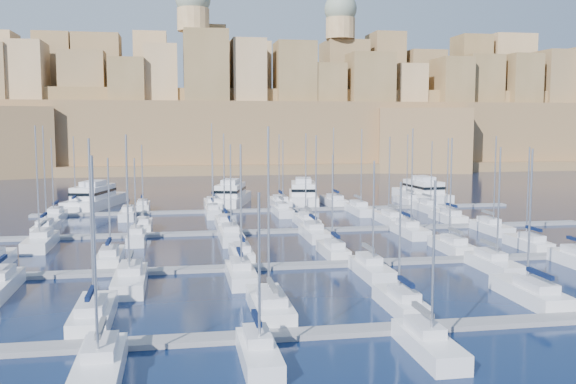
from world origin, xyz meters
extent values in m
plane|color=black|center=(0.00, 0.00, 0.00)|extent=(600.00, 600.00, 0.00)
cube|color=slate|center=(0.00, -34.00, 0.20)|extent=(84.00, 2.00, 0.40)
cube|color=slate|center=(0.00, -12.00, 0.20)|extent=(84.00, 2.00, 0.40)
cube|color=slate|center=(0.00, 10.00, 0.20)|extent=(84.00, 2.00, 0.40)
cube|color=slate|center=(0.00, 32.00, 0.20)|extent=(84.00, 2.00, 0.40)
cube|color=white|center=(-24.60, -28.30, 0.53)|extent=(2.82, 9.40, 1.67)
cube|color=silver|center=(-24.60, -29.24, 1.72)|extent=(1.97, 4.23, 0.70)
cylinder|color=#9EA0A8|center=(-24.60, -27.83, 7.76)|extent=(0.18, 0.18, 12.79)
cube|color=black|center=(-24.60, -29.71, 2.77)|extent=(0.35, 3.76, 0.35)
cube|color=white|center=(-10.98, -28.27, 0.54)|extent=(2.84, 9.46, 1.67)
cube|color=silver|center=(-10.98, -29.22, 1.72)|extent=(1.99, 4.25, 0.70)
cylinder|color=#9EA0A8|center=(-10.98, -27.80, 8.21)|extent=(0.18, 0.18, 13.66)
cube|color=#595B60|center=(-10.98, -29.69, 2.77)|extent=(0.35, 3.78, 0.35)
cube|color=white|center=(-0.26, -29.03, 0.50)|extent=(2.38, 7.94, 1.60)
cube|color=silver|center=(-0.26, -29.83, 1.65)|extent=(1.67, 3.57, 0.70)
cylinder|color=#9EA0A8|center=(-0.26, -28.64, 5.94)|extent=(0.18, 0.18, 9.28)
cube|color=black|center=(-0.26, -30.22, 2.70)|extent=(0.35, 3.17, 0.35)
cube|color=white|center=(11.70, -28.32, 0.53)|extent=(2.81, 9.36, 1.67)
cube|color=silver|center=(11.70, -29.25, 1.72)|extent=(1.97, 4.21, 0.70)
cylinder|color=#9EA0A8|center=(11.70, -27.85, 7.25)|extent=(0.18, 0.18, 11.77)
cube|color=black|center=(11.70, -29.72, 2.77)|extent=(0.35, 3.75, 0.35)
cube|color=white|center=(-22.92, -39.50, 0.52)|extent=(2.70, 9.00, 1.65)
cube|color=silver|center=(-22.92, -38.60, 1.70)|extent=(1.89, 4.05, 0.70)
cylinder|color=#9EA0A8|center=(-22.92, -39.95, 7.40)|extent=(0.18, 0.18, 12.11)
cube|color=#595B60|center=(-22.92, -38.15, 2.75)|extent=(0.35, 3.60, 0.35)
cube|color=white|center=(-13.20, -38.79, 0.49)|extent=(2.27, 7.57, 1.58)
cube|color=silver|center=(-13.20, -38.03, 1.63)|extent=(1.59, 3.41, 0.70)
cylinder|color=#9EA0A8|center=(-13.20, -39.17, 6.17)|extent=(0.18, 0.18, 9.78)
cube|color=black|center=(-13.20, -37.65, 2.68)|extent=(0.35, 3.03, 0.35)
cube|color=white|center=(-1.89, -39.05, 0.50)|extent=(2.43, 8.11, 1.61)
cube|color=silver|center=(-1.89, -38.24, 1.66)|extent=(1.70, 3.65, 0.70)
cylinder|color=#9EA0A8|center=(-1.89, -39.46, 6.48)|extent=(0.18, 0.18, 10.34)
cube|color=#595B60|center=(-1.89, -37.84, 2.71)|extent=(0.35, 3.24, 0.35)
cube|color=white|center=(-25.43, -6.82, 0.51)|extent=(2.51, 8.37, 1.62)
cube|color=silver|center=(-25.43, -7.65, 1.67)|extent=(1.76, 3.77, 0.70)
cylinder|color=#9EA0A8|center=(-25.43, -6.40, 6.44)|extent=(0.18, 0.18, 10.25)
cube|color=black|center=(-25.43, -8.07, 2.72)|extent=(0.35, 3.35, 0.35)
cube|color=white|center=(-11.11, -7.18, 0.49)|extent=(2.29, 7.65, 1.58)
cube|color=silver|center=(-11.11, -7.94, 1.63)|extent=(1.61, 3.44, 0.70)
cylinder|color=#9EA0A8|center=(-11.11, -6.79, 6.50)|extent=(0.18, 0.18, 10.44)
cube|color=black|center=(-11.11, -8.32, 2.68)|extent=(0.35, 3.06, 0.35)
cube|color=white|center=(-0.51, -7.10, 0.49)|extent=(2.34, 7.79, 1.59)
cube|color=silver|center=(-0.51, -7.88, 1.64)|extent=(1.64, 3.51, 0.70)
cylinder|color=#9EA0A8|center=(-0.51, -6.71, 6.49)|extent=(0.18, 0.18, 10.41)
cube|color=black|center=(-0.51, -8.27, 2.69)|extent=(0.35, 3.12, 0.35)
cube|color=white|center=(14.08, -6.79, 0.51)|extent=(2.53, 8.43, 1.62)
cube|color=silver|center=(14.08, -7.63, 1.67)|extent=(1.77, 3.79, 0.70)
cylinder|color=#9EA0A8|center=(14.08, -6.36, 7.44)|extent=(0.18, 0.18, 12.23)
cube|color=#595B60|center=(14.08, -8.05, 2.72)|extent=(0.35, 3.37, 0.35)
cube|color=white|center=(24.02, -6.96, 0.50)|extent=(2.42, 8.08, 1.60)
cube|color=silver|center=(24.02, -7.77, 1.65)|extent=(1.70, 3.63, 0.70)
cylinder|color=#9EA0A8|center=(24.02, -6.56, 6.86)|extent=(0.18, 0.18, 11.11)
cube|color=black|center=(24.02, -8.17, 2.70)|extent=(0.35, 3.23, 0.35)
cube|color=black|center=(-34.25, -16.32, 2.77)|extent=(0.35, 3.80, 0.35)
cube|color=white|center=(-22.59, -17.79, 0.54)|extent=(2.87, 9.57, 1.68)
cube|color=silver|center=(-22.59, -16.83, 1.73)|extent=(2.01, 4.31, 0.70)
cylinder|color=#9EA0A8|center=(-22.59, -18.27, 7.83)|extent=(0.18, 0.18, 12.90)
cube|color=#595B60|center=(-22.59, -16.35, 2.78)|extent=(0.35, 3.83, 0.35)
cube|color=white|center=(-12.15, -17.23, 0.51)|extent=(2.54, 8.45, 1.62)
cube|color=silver|center=(-12.15, -16.38, 1.67)|extent=(1.77, 3.80, 0.70)
cylinder|color=#9EA0A8|center=(-12.15, -17.65, 7.32)|extent=(0.18, 0.18, 12.00)
cube|color=black|center=(-12.15, -15.96, 2.72)|extent=(0.35, 3.38, 0.35)
cube|color=white|center=(0.96, -17.23, 0.51)|extent=(2.54, 8.46, 1.62)
cube|color=silver|center=(0.96, -16.38, 1.67)|extent=(1.78, 3.80, 0.70)
cylinder|color=#9EA0A8|center=(0.96, -17.65, 6.49)|extent=(0.18, 0.18, 10.33)
cube|color=#595B60|center=(0.96, -15.96, 2.72)|extent=(0.35, 3.38, 0.35)
cube|color=white|center=(14.17, -17.38, 0.52)|extent=(2.63, 8.77, 1.64)
cube|color=silver|center=(14.17, -16.51, 1.69)|extent=(1.84, 3.95, 0.70)
cylinder|color=#9EA0A8|center=(14.17, -17.82, 7.11)|extent=(0.18, 0.18, 11.55)
cube|color=#595B60|center=(14.17, -16.07, 2.74)|extent=(0.35, 3.51, 0.35)
cube|color=white|center=(-36.27, 15.30, 0.51)|extent=(2.58, 8.59, 1.63)
cube|color=silver|center=(-36.27, 14.44, 1.68)|extent=(1.80, 3.87, 0.70)
cylinder|color=#9EA0A8|center=(-36.27, 15.72, 8.16)|extent=(0.18, 0.18, 13.65)
cube|color=black|center=(-36.27, 14.01, 2.73)|extent=(0.35, 3.44, 0.35)
cube|color=white|center=(-22.93, 14.93, 0.50)|extent=(2.36, 7.86, 1.59)
cube|color=silver|center=(-22.93, 14.14, 1.64)|extent=(1.65, 3.54, 0.70)
cylinder|color=#9EA0A8|center=(-22.93, 15.32, 6.78)|extent=(0.18, 0.18, 10.97)
cube|color=#595B60|center=(-22.93, 13.75, 2.69)|extent=(0.35, 3.14, 0.35)
cube|color=white|center=(-11.28, 15.22, 0.51)|extent=(2.53, 8.44, 1.62)
cube|color=silver|center=(-11.28, 14.38, 1.67)|extent=(1.77, 3.80, 0.70)
cylinder|color=#9EA0A8|center=(-11.28, 15.64, 7.56)|extent=(0.18, 0.18, 12.47)
cube|color=black|center=(-11.28, 13.95, 2.72)|extent=(0.35, 3.38, 0.35)
cube|color=white|center=(0.96, 15.45, 0.52)|extent=(2.67, 8.90, 1.64)
cube|color=silver|center=(0.96, 14.56, 1.69)|extent=(1.87, 4.00, 0.70)
cylinder|color=#9EA0A8|center=(0.96, 15.89, 7.58)|extent=(0.18, 0.18, 12.48)
cube|color=#595B60|center=(0.96, 14.11, 2.74)|extent=(0.35, 3.56, 0.35)
cube|color=white|center=(14.12, 15.65, 0.53)|extent=(2.79, 9.30, 1.66)
cube|color=silver|center=(14.12, 14.72, 1.71)|extent=(1.95, 4.18, 0.70)
cylinder|color=#9EA0A8|center=(14.12, 16.11, 7.31)|extent=(0.18, 0.18, 11.89)
cube|color=#595B60|center=(14.12, 14.25, 2.76)|extent=(0.35, 3.72, 0.35)
cube|color=white|center=(23.57, 15.52, 0.53)|extent=(2.71, 9.04, 1.65)
cube|color=silver|center=(23.57, 14.61, 1.70)|extent=(1.90, 4.07, 0.70)
cylinder|color=#9EA0A8|center=(23.57, 15.97, 7.18)|extent=(0.18, 0.18, 11.66)
cube|color=black|center=(23.57, 14.16, 2.75)|extent=(0.35, 3.61, 0.35)
cube|color=white|center=(-34.82, 4.15, 0.54)|extent=(2.91, 9.70, 1.68)
cube|color=silver|center=(-34.82, 5.12, 1.73)|extent=(2.04, 4.36, 0.70)
cylinder|color=#9EA0A8|center=(-34.82, 3.67, 8.21)|extent=(0.18, 0.18, 13.65)
cube|color=#595B60|center=(-34.82, 5.61, 2.78)|extent=(0.35, 3.88, 0.35)
cube|color=white|center=(-23.34, 5.25, 0.49)|extent=(2.25, 7.49, 1.57)
cube|color=silver|center=(-23.34, 6.00, 1.62)|extent=(1.57, 3.37, 0.70)
cylinder|color=#9EA0A8|center=(-23.34, 4.88, 6.09)|extent=(0.18, 0.18, 9.64)
cube|color=#595B60|center=(-23.34, 6.38, 2.67)|extent=(0.35, 3.00, 0.35)
cube|color=white|center=(-11.31, 4.32, 0.53)|extent=(2.81, 9.37, 1.67)
cube|color=silver|center=(-11.31, 5.25, 1.72)|extent=(1.97, 4.21, 0.70)
cylinder|color=#9EA0A8|center=(-11.31, 3.85, 7.00)|extent=(0.18, 0.18, 11.26)
cube|color=black|center=(-11.31, 5.72, 2.77)|extent=(0.35, 3.75, 0.35)
cube|color=white|center=(-0.11, 4.42, 0.53)|extent=(2.75, 9.16, 1.66)
cube|color=silver|center=(-0.11, 5.34, 1.71)|extent=(1.92, 4.12, 0.70)
cylinder|color=#9EA0A8|center=(-0.11, 3.96, 7.54)|extent=(0.18, 0.18, 12.37)
cube|color=black|center=(-0.11, 5.80, 2.76)|extent=(0.35, 3.66, 0.35)
cube|color=white|center=(13.15, 4.45, 0.53)|extent=(2.73, 9.10, 1.66)
cube|color=silver|center=(13.15, 5.36, 1.71)|extent=(1.91, 4.10, 0.70)
cylinder|color=#9EA0A8|center=(13.15, 3.99, 7.98)|extent=(0.18, 0.18, 13.24)
cube|color=black|center=(13.15, 5.81, 2.76)|extent=(0.35, 3.64, 0.35)
cube|color=white|center=(25.34, 4.68, 0.52)|extent=(2.59, 8.64, 1.63)
cube|color=silver|center=(25.34, 5.54, 1.68)|extent=(1.81, 3.89, 0.70)
cylinder|color=#9EA0A8|center=(25.34, 4.25, 7.45)|extent=(0.18, 0.18, 12.23)
cube|color=#595B60|center=(25.34, 5.98, 2.73)|extent=(0.35, 3.46, 0.35)
cube|color=white|center=(-35.51, 37.04, 0.50)|extent=(2.42, 8.08, 1.60)
cube|color=silver|center=(-35.51, 36.23, 1.65)|extent=(1.70, 3.64, 0.70)
cylinder|color=#9EA0A8|center=(-35.51, 37.45, 7.19)|extent=(0.18, 0.18, 11.77)
cube|color=black|center=(-35.51, 35.83, 2.70)|extent=(0.35, 3.23, 0.35)
cube|color=white|center=(-24.08, 36.85, 0.49)|extent=(2.31, 7.70, 1.58)
cube|color=silver|center=(-24.08, 36.08, 1.63)|extent=(1.62, 3.46, 0.70)
cylinder|color=#9EA0A8|center=(-24.08, 37.23, 6.15)|extent=(0.18, 0.18, 9.72)
cube|color=black|center=(-24.08, 35.69, 2.68)|extent=(0.35, 3.08, 0.35)
cube|color=white|center=(-11.76, 37.76, 0.54)|extent=(2.86, 9.52, 1.68)
cube|color=silver|center=(-11.76, 36.81, 1.73)|extent=(2.00, 4.28, 0.70)
cylinder|color=#9EA0A8|center=(-11.76, 38.24, 8.34)|extent=(0.18, 0.18, 13.92)
cube|color=black|center=(-11.76, 36.33, 2.78)|extent=(0.35, 3.81, 0.35)
cube|color=white|center=(0.56, 38.09, 0.55)|extent=(3.05, 10.18, 1.71)
cube|color=silver|center=(0.56, 37.07, 1.76)|extent=(2.14, 4.58, 0.70)
cylinder|color=#9EA0A8|center=(0.56, 38.60, 7.36)|extent=(0.18, 0.18, 11.90)
cube|color=black|center=(0.56, 36.56, 2.81)|extent=(0.35, 4.07, 0.35)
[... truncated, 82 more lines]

